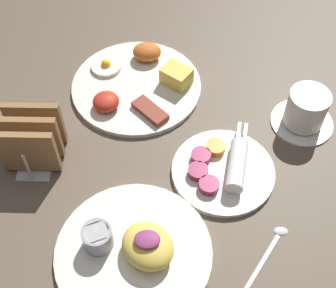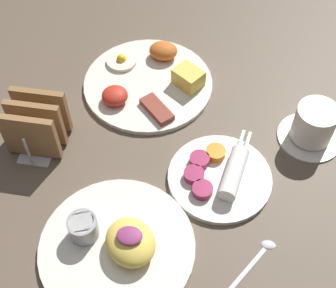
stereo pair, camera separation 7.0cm
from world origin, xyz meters
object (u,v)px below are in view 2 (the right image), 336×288
object	(u,v)px
plate_condiments	(220,176)
plate_foreground	(117,244)
plate_breakfast	(150,80)
coffee_cup	(314,126)
toast_rack	(37,125)

from	to	relation	value
plate_condiments	plate_foreground	distance (m)	0.22
plate_breakfast	coffee_cup	xyz separation A→B (m)	(0.32, -0.09, 0.02)
coffee_cup	plate_breakfast	bearing A→B (deg)	164.39
plate_foreground	plate_breakfast	bearing A→B (deg)	92.58
toast_rack	coffee_cup	world-z (taller)	toast_rack
plate_foreground	toast_rack	size ratio (longest dim) A/B	2.16
toast_rack	coffee_cup	xyz separation A→B (m)	(0.50, 0.09, -0.01)
plate_breakfast	plate_condiments	world-z (taller)	plate_breakfast
plate_breakfast	plate_foreground	xyz separation A→B (m)	(0.02, -0.37, 0.00)
toast_rack	plate_breakfast	bearing A→B (deg)	45.95
plate_condiments	plate_foreground	bearing A→B (deg)	-133.47
plate_foreground	coffee_cup	xyz separation A→B (m)	(0.31, 0.28, 0.02)
plate_breakfast	toast_rack	distance (m)	0.25
plate_condiments	plate_foreground	world-z (taller)	plate_foreground
plate_breakfast	coffee_cup	size ratio (longest dim) A/B	2.21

